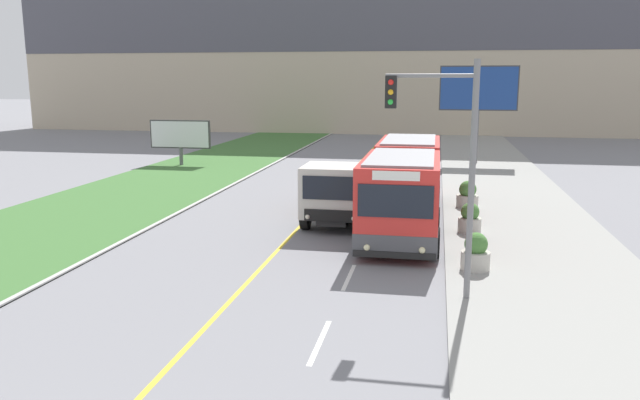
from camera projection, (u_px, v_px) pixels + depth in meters
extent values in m
cube|color=silver|center=(320.00, 342.00, 13.61)|extent=(0.12, 2.40, 0.01)
cube|color=silver|center=(349.00, 277.00, 18.05)|extent=(0.12, 2.40, 0.01)
cube|color=silver|center=(367.00, 238.00, 22.49)|extent=(0.12, 2.40, 0.01)
cube|color=silver|center=(378.00, 211.00, 26.92)|extent=(0.12, 2.40, 0.01)
cube|color=silver|center=(387.00, 193.00, 31.36)|extent=(0.12, 2.40, 0.01)
cube|color=#BCAD93|center=(391.00, 18.00, 65.07)|extent=(80.00, 8.00, 23.77)
cube|color=#4C4C56|center=(388.00, 7.00, 61.07)|extent=(80.00, 0.04, 8.32)
cube|color=red|center=(400.00, 198.00, 21.33)|extent=(2.57, 5.39, 2.72)
cube|color=#4C4C51|center=(400.00, 227.00, 21.53)|extent=(2.59, 5.41, 0.70)
cube|color=black|center=(401.00, 186.00, 21.25)|extent=(2.60, 4.96, 0.95)
cube|color=gray|center=(401.00, 157.00, 21.06)|extent=(2.19, 4.85, 0.08)
cube|color=red|center=(409.00, 171.00, 27.40)|extent=(2.57, 5.39, 2.72)
cube|color=#4C4C51|center=(408.00, 194.00, 27.60)|extent=(2.59, 5.41, 0.70)
cube|color=black|center=(409.00, 162.00, 27.33)|extent=(2.60, 4.96, 0.95)
cube|color=gray|center=(410.00, 140.00, 27.13)|extent=(2.19, 4.85, 0.08)
cube|color=#474747|center=(405.00, 183.00, 24.37)|extent=(2.37, 0.90, 2.50)
cube|color=black|center=(395.00, 201.00, 18.63)|extent=(2.26, 0.04, 1.00)
cube|color=black|center=(394.00, 255.00, 18.94)|extent=(2.52, 0.06, 0.20)
sphere|color=#F4EAB2|center=(367.00, 248.00, 19.05)|extent=(0.20, 0.20, 0.20)
sphere|color=#F4EAB2|center=(422.00, 250.00, 18.74)|extent=(0.20, 0.20, 0.20)
cube|color=white|center=(396.00, 176.00, 18.48)|extent=(1.42, 0.04, 0.28)
cylinder|color=black|center=(359.00, 239.00, 20.31)|extent=(0.28, 1.00, 1.00)
cylinder|color=black|center=(435.00, 243.00, 19.87)|extent=(0.28, 1.00, 1.00)
cylinder|color=black|center=(370.00, 218.00, 23.44)|extent=(0.28, 1.00, 1.00)
cylinder|color=black|center=(436.00, 221.00, 22.99)|extent=(0.28, 1.00, 1.00)
cylinder|color=black|center=(382.00, 194.00, 28.36)|extent=(0.28, 1.00, 1.00)
cylinder|color=black|center=(436.00, 195.00, 27.92)|extent=(0.28, 1.00, 1.00)
cube|color=black|center=(344.00, 206.00, 25.84)|extent=(1.09, 6.61, 0.20)
cube|color=beige|center=(336.00, 190.00, 23.53)|extent=(2.43, 2.26, 1.90)
cube|color=black|center=(331.00, 188.00, 22.37)|extent=(2.07, 0.04, 0.86)
cube|color=black|center=(331.00, 216.00, 22.56)|extent=(1.95, 0.06, 0.44)
sphere|color=silver|center=(308.00, 217.00, 22.71)|extent=(0.18, 0.18, 0.18)
sphere|color=silver|center=(354.00, 219.00, 22.41)|extent=(0.18, 0.18, 0.18)
cube|color=orange|center=(348.00, 197.00, 27.02)|extent=(2.31, 4.10, 0.12)
cube|color=orange|center=(323.00, 182.00, 27.10)|extent=(0.12, 4.10, 1.32)
cube|color=orange|center=(374.00, 184.00, 26.70)|extent=(0.12, 4.10, 1.32)
cube|color=orange|center=(341.00, 191.00, 24.98)|extent=(2.31, 0.12, 1.32)
cube|color=orange|center=(354.00, 176.00, 28.82)|extent=(2.31, 0.12, 1.32)
cube|color=orange|center=(342.00, 172.00, 24.83)|extent=(2.31, 0.12, 0.24)
cylinder|color=black|center=(306.00, 216.00, 23.71)|extent=(0.30, 1.04, 1.04)
cylinder|color=black|center=(364.00, 218.00, 23.30)|extent=(0.30, 1.04, 1.04)
cylinder|color=black|center=(324.00, 197.00, 27.43)|extent=(0.30, 1.04, 1.04)
cylinder|color=black|center=(374.00, 199.00, 27.03)|extent=(0.30, 1.04, 1.04)
cylinder|color=slate|center=(472.00, 184.00, 15.57)|extent=(0.16, 0.16, 6.12)
cylinder|color=slate|center=(431.00, 76.00, 15.26)|extent=(2.20, 0.10, 0.10)
cube|color=black|center=(391.00, 92.00, 15.51)|extent=(0.28, 0.24, 0.80)
sphere|color=red|center=(391.00, 82.00, 15.34)|extent=(0.14, 0.14, 0.14)
sphere|color=orange|center=(391.00, 92.00, 15.38)|extent=(0.14, 0.14, 0.14)
sphere|color=green|center=(390.00, 102.00, 15.43)|extent=(0.14, 0.14, 0.14)
cylinder|color=#59595B|center=(476.00, 137.00, 41.62)|extent=(0.24, 0.24, 3.64)
cube|color=#333333|center=(479.00, 88.00, 41.01)|extent=(5.08, 0.20, 2.92)
cube|color=navy|center=(479.00, 88.00, 40.90)|extent=(4.92, 0.02, 2.76)
cylinder|color=#59595B|center=(181.00, 156.00, 41.17)|extent=(0.24, 0.24, 1.21)
cube|color=#333333|center=(180.00, 134.00, 40.89)|extent=(4.11, 0.20, 1.85)
cube|color=silver|center=(180.00, 134.00, 40.79)|extent=(3.95, 0.02, 1.69)
cylinder|color=#B7B2A8|center=(475.00, 260.00, 18.46)|extent=(0.85, 0.85, 0.55)
sphere|color=#477A38|center=(476.00, 244.00, 18.37)|extent=(0.68, 0.68, 0.68)
cylinder|color=#B7B2A8|center=(470.00, 225.00, 22.98)|extent=(0.84, 0.84, 0.53)
sphere|color=#477A38|center=(470.00, 212.00, 22.88)|extent=(0.67, 0.67, 0.67)
cylinder|color=#B7B2A8|center=(467.00, 201.00, 27.48)|extent=(0.95, 0.95, 0.52)
sphere|color=#477A38|center=(468.00, 189.00, 27.38)|extent=(0.76, 0.76, 0.76)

